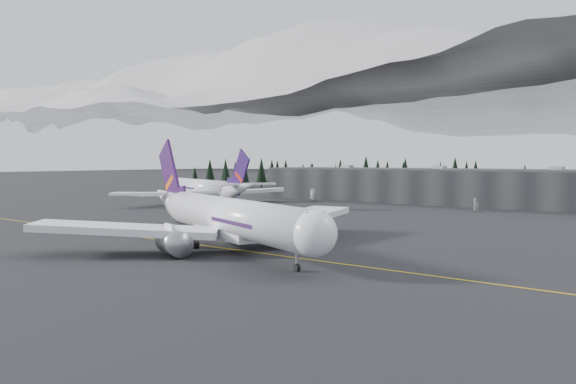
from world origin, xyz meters
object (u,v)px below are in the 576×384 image
Objects in this scene: jet_main at (220,215)px; jet_parked at (206,189)px; gse_vehicle_a at (313,199)px; gse_vehicle_b at (476,209)px; terminal at (466,186)px.

jet_main reaches higher than jet_parked.
jet_main is 1.04× the size of jet_parked.
gse_vehicle_a is (22.65, 34.78, -4.81)m from jet_parked.
gse_vehicle_b is (65.00, -5.25, 0.04)m from gse_vehicle_a.
gse_vehicle_b is at bearing -142.19° from jet_parked.
jet_main is 102.38m from jet_parked.
gse_vehicle_b is at bearing -64.21° from terminal.
jet_main reaches higher than terminal.
gse_vehicle_b is (12.47, 99.02, -5.05)m from jet_main.
terminal is 126.15m from jet_main.
gse_vehicle_b is (13.11, -27.13, -5.60)m from terminal.
terminal is 2.39× the size of jet_main.
jet_parked is (-74.54, -56.65, -0.83)m from terminal.
jet_main reaches higher than gse_vehicle_b.
jet_parked reaches higher than gse_vehicle_a.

